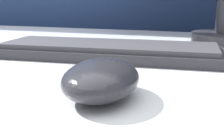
# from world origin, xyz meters

# --- Properties ---
(partition_panel) EXTENTS (5.00, 0.03, 1.48)m
(partition_panel) POSITION_xyz_m (0.00, 0.62, 0.74)
(partition_panel) COLOR navy
(partition_panel) RESTS_ON ground_plane
(computer_mouse_near) EXTENTS (0.09, 0.12, 0.04)m
(computer_mouse_near) POSITION_xyz_m (-0.02, -0.14, 0.77)
(computer_mouse_near) COLOR #232328
(computer_mouse_near) RESTS_ON desk
(keyboard) EXTENTS (0.38, 0.15, 0.02)m
(keyboard) POSITION_xyz_m (-0.08, 0.06, 0.76)
(keyboard) COLOR #28282D
(keyboard) RESTS_ON desk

